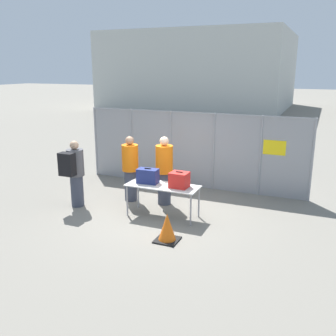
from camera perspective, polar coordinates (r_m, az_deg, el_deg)
ground_plane at (r=9.37m, az=-1.36°, el=-6.84°), size 120.00×120.00×0.00m
fence_section at (r=11.13m, az=3.72°, el=2.99°), size 6.79×0.07×2.25m
inspection_table at (r=8.92m, az=-0.81°, el=-3.06°), size 1.75×0.70×0.78m
suitcase_navy at (r=9.04m, az=-3.10°, el=-1.22°), size 0.52×0.31×0.38m
suitcase_red at (r=8.71m, az=1.73°, el=-1.82°), size 0.43×0.36×0.38m
traveler_hooded at (r=9.78m, az=-14.08°, el=-0.49°), size 0.43×0.66×1.72m
security_worker_near at (r=9.68m, az=-0.58°, el=-0.28°), size 0.45×0.45×1.80m
security_worker_far at (r=10.01m, az=-5.76°, el=0.03°), size 0.44×0.44×1.76m
utility_trailer at (r=13.46m, az=11.11°, el=1.46°), size 3.48×2.18×0.65m
distant_hangar at (r=34.64m, az=5.24°, el=14.48°), size 14.89×12.42×6.35m
traffic_cone at (r=7.83m, az=-0.13°, el=-9.15°), size 0.48×0.48×0.60m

